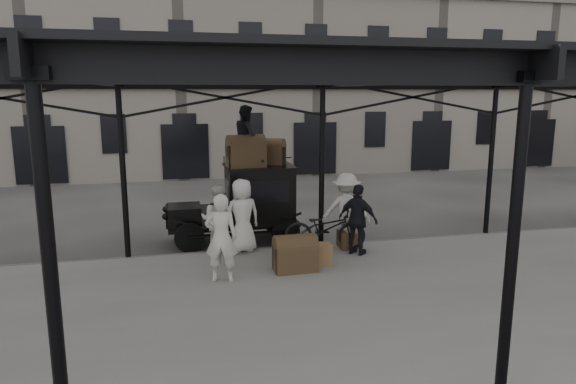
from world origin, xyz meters
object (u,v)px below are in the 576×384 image
(porter_official, at_px, (358,220))
(steamer_trunk_roof_near, at_px, (246,153))
(porter_left, at_px, (221,238))
(taxi, at_px, (248,200))
(steamer_trunk_platform, at_px, (295,256))
(bicycle, at_px, (325,228))

(porter_official, relative_size, steamer_trunk_roof_near, 1.79)
(porter_official, bearing_deg, porter_left, 64.24)
(taxi, xyz_separation_m, steamer_trunk_platform, (0.62, -3.09, -0.70))
(porter_left, relative_size, bicycle, 0.92)
(taxi, xyz_separation_m, bicycle, (1.77, -1.63, -0.50))
(bicycle, relative_size, steamer_trunk_platform, 2.17)
(steamer_trunk_roof_near, relative_size, steamer_trunk_platform, 1.03)
(porter_official, bearing_deg, steamer_trunk_platform, 71.15)
(taxi, bearing_deg, steamer_trunk_platform, -78.73)
(porter_official, relative_size, steamer_trunk_platform, 1.85)
(porter_left, bearing_deg, porter_official, -148.27)
(porter_left, bearing_deg, taxi, -93.61)
(taxi, distance_m, steamer_trunk_roof_near, 1.37)
(porter_official, xyz_separation_m, steamer_trunk_platform, (-1.82, -0.82, -0.54))
(bicycle, bearing_deg, steamer_trunk_platform, 154.93)
(taxi, xyz_separation_m, steamer_trunk_roof_near, (-0.08, -0.25, 1.34))
(taxi, relative_size, steamer_trunk_platform, 3.77)
(steamer_trunk_platform, bearing_deg, porter_official, 23.58)
(porter_official, relative_size, bicycle, 0.85)
(porter_left, xyz_separation_m, bicycle, (2.85, 1.74, -0.42))
(steamer_trunk_roof_near, bearing_deg, porter_official, -47.47)
(porter_left, height_order, porter_official, porter_left)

